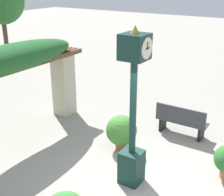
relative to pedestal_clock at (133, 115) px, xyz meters
The scene contains 5 objects.
ground_plane 1.62m from the pedestal_clock, 58.81° to the right, with size 60.00×60.00×0.00m, color gray.
pedestal_clock is the anchor object (origin of this frame).
pergola 3.64m from the pedestal_clock, 88.07° to the left, with size 4.91×1.14×2.62m.
potted_plant_near_right 1.75m from the pedestal_clock, 40.33° to the left, with size 0.80×0.80×0.94m.
park_bench 2.88m from the pedestal_clock, ahead, with size 0.42×1.42×0.89m.
Camera 1 is at (-5.15, -2.54, 4.21)m, focal length 50.00 mm.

